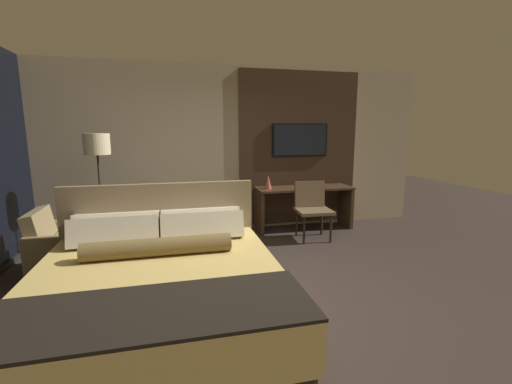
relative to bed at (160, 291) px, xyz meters
name	(u,v)px	position (x,y,z in m)	size (l,w,h in m)	color
ground_plane	(264,295)	(1.04, 0.37, -0.35)	(16.00, 16.00, 0.00)	#332823
wall_back_tv_panel	(235,150)	(1.21, 2.96, 1.05)	(7.20, 0.09, 2.80)	#BCAD8E
bed	(160,291)	(0.00, 0.00, 0.00)	(2.08, 2.19, 1.15)	#33281E
desk	(303,200)	(2.37, 2.66, 0.15)	(1.68, 0.55, 0.75)	#422D1E
tv	(300,140)	(2.37, 2.89, 1.20)	(1.02, 0.04, 0.58)	black
desk_chair	(312,205)	(2.31, 2.12, 0.20)	(0.58, 0.57, 0.91)	brown
armchair_by_window	(70,251)	(-1.10, 1.48, -0.07)	(0.85, 0.86, 0.82)	olive
floor_lamp	(97,154)	(-0.82, 2.08, 1.06)	(0.34, 0.34, 1.69)	#282623
vase_tall	(268,182)	(1.72, 2.64, 0.51)	(0.12, 0.12, 0.23)	#B2563D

